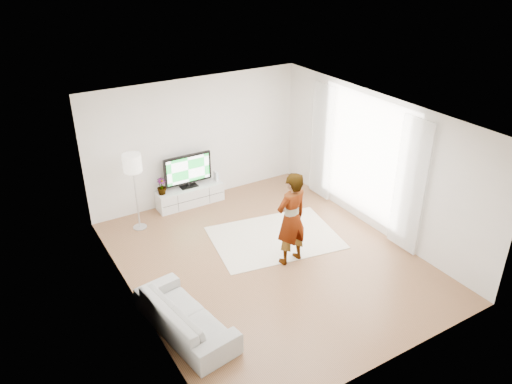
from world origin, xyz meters
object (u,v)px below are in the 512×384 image
rug (275,237)px  sofa (185,316)px  media_console (190,196)px  player (291,219)px  floor_lamp (133,166)px  television (188,170)px

rug → sofa: (-2.61, -1.52, 0.27)m
media_console → player: player is taller
media_console → floor_lamp: 1.82m
media_console → sofa: 4.10m
media_console → player: (0.66, -3.00, 0.70)m
television → player: (0.66, -3.03, 0.07)m
television → sofa: size_ratio=0.57×
rug → floor_lamp: (-2.19, 1.79, 1.39)m
rug → floor_lamp: size_ratio=1.49×
player → media_console: bearing=-84.8°
media_console → rug: media_console is taller
player → rug: bearing=-110.9°
media_console → television: 0.63m
media_console → floor_lamp: floor_lamp is taller
sofa → player: bearing=-82.4°
television → floor_lamp: bearing=-162.4°
television → player: player is taller
television → rug: bearing=-68.8°
player → television: bearing=-84.9°
rug → sofa: 3.03m
sofa → floor_lamp: 3.51m
player → floor_lamp: (-1.99, 2.61, 0.48)m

